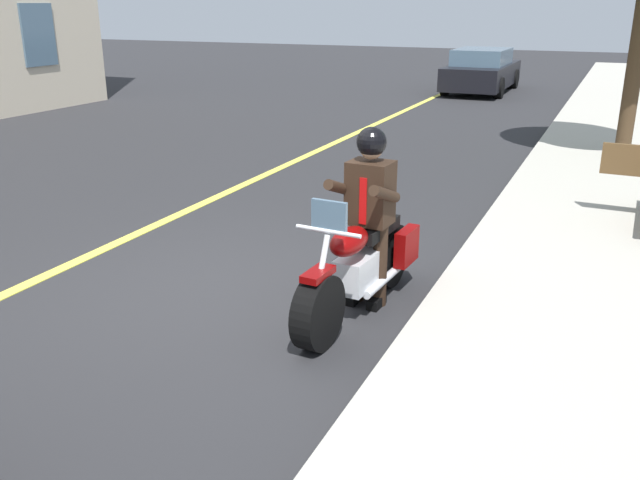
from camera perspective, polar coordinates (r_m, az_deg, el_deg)
ground_plane at (r=7.03m, az=-7.93°, el=-4.30°), size 80.00×80.00×0.00m
lane_center_stripe at (r=8.20m, az=-19.92°, el=-1.76°), size 60.00×0.16×0.01m
motorcycle_main at (r=6.39m, az=3.41°, el=-2.23°), size 2.22×0.68×1.26m
rider_main at (r=6.36m, az=4.19°, el=3.23°), size 0.64×0.57×1.74m
car_dark at (r=23.58m, az=13.50°, el=13.73°), size 4.60×1.92×1.40m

